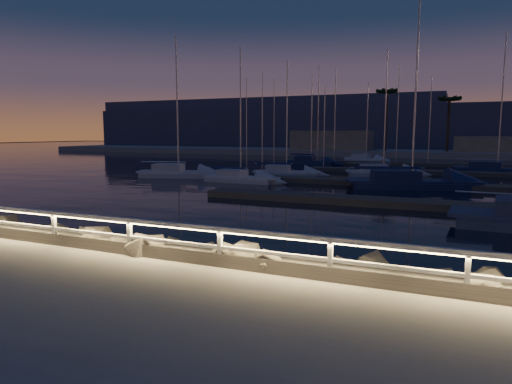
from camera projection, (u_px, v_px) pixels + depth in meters
ground at (291, 275)px, 11.41m from camera, size 400.00×400.00×0.00m
harbor_water at (410, 185)px, 39.86m from camera, size 400.00×440.00×0.60m
guard_rail at (288, 244)px, 11.34m from camera, size 44.11×0.12×1.06m
floating_docks at (412, 177)px, 40.95m from camera, size 22.00×36.00×0.40m
far_shore at (434, 152)px, 78.60m from camera, size 160.00×14.00×5.20m
palm_left at (387, 94)px, 78.62m from camera, size 3.00×3.00×11.20m
palm_center at (449, 101)px, 75.70m from camera, size 3.00×3.00×9.70m
distant_hills at (368, 129)px, 140.94m from camera, size 230.00×37.50×18.00m
sailboat_a at (176, 172)px, 42.43m from camera, size 7.82×4.15×12.90m
sailboat_e at (285, 172)px, 43.29m from camera, size 6.56×3.30×10.83m
sailboat_f at (239, 178)px, 38.31m from camera, size 6.66×2.38×11.14m
sailboat_g at (408, 182)px, 34.08m from camera, size 9.78×5.45×16.02m
sailboat_i at (310, 161)px, 59.63m from camera, size 6.86×2.55×11.50m
sailboat_j at (381, 172)px, 43.61m from camera, size 7.21×3.98×11.85m
sailboat_k at (495, 169)px, 46.75m from camera, size 8.52×3.42×14.08m
sailboat_m at (365, 159)px, 64.73m from camera, size 6.69×4.21×11.15m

